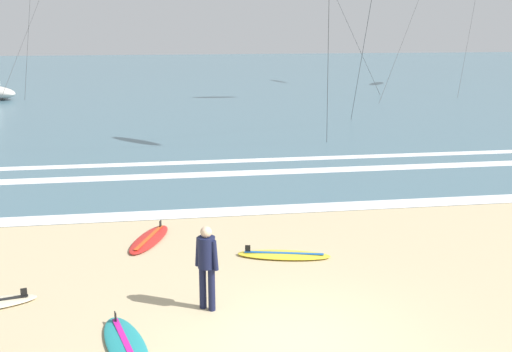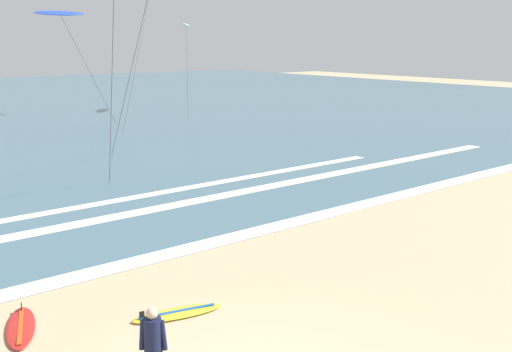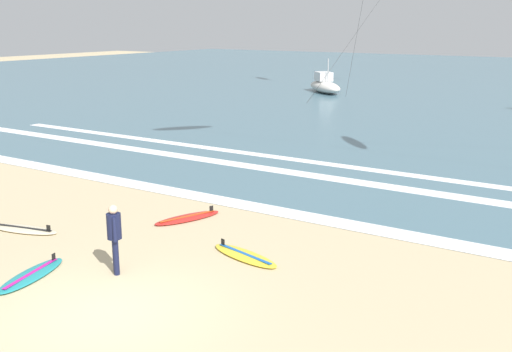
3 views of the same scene
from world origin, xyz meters
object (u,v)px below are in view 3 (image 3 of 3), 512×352
Objects in this scene: surfboard_right_spare at (245,256)px; offshore_boat at (325,86)px; surfboard_foreground_flat at (24,229)px; surfboard_left_pile at (188,218)px; surfer_mid_group at (114,233)px; surfboard_near_water at (31,275)px.

offshore_boat is (-14.24, 32.81, 0.51)m from surfboard_right_spare.
surfboard_foreground_flat is 1.00× the size of surfboard_left_pile.
surfer_mid_group reaches higher than surfboard_near_water.
surfboard_near_water is 37.94m from offshore_boat.
offshore_boat is at bearing 109.77° from surfboard_left_pile.
surfboard_right_spare is at bearing 14.94° from surfboard_foreground_flat.
surfboard_near_water is at bearing -140.23° from surfer_mid_group.
surfer_mid_group is 0.73× the size of surfboard_left_pile.
offshore_boat is (-12.33, 35.15, -0.40)m from surfer_mid_group.
surfer_mid_group is at bearing -129.20° from surfboard_right_spare.
surfboard_foreground_flat and surfboard_left_pile have the same top height.
surfboard_foreground_flat is 1.00× the size of surfboard_near_water.
surfboard_foreground_flat is (-4.20, 0.71, -0.91)m from surfer_mid_group.
surfboard_near_water is 1.00× the size of surfboard_right_spare.
surfboard_right_spare is at bearing -27.21° from surfboard_left_pile.
surfboard_foreground_flat is 3.36m from surfboard_near_water.
offshore_boat is at bearing 113.47° from surfboard_right_spare.
surfboard_foreground_flat is 4.44m from surfboard_left_pile.
surfboard_foreground_flat is at bearing -134.37° from surfboard_left_pile.
surfboard_left_pile and surfboard_near_water have the same top height.
surfboard_left_pile is 0.44× the size of offshore_boat.
surfboard_foreground_flat is at bearing -165.06° from surfboard_right_spare.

